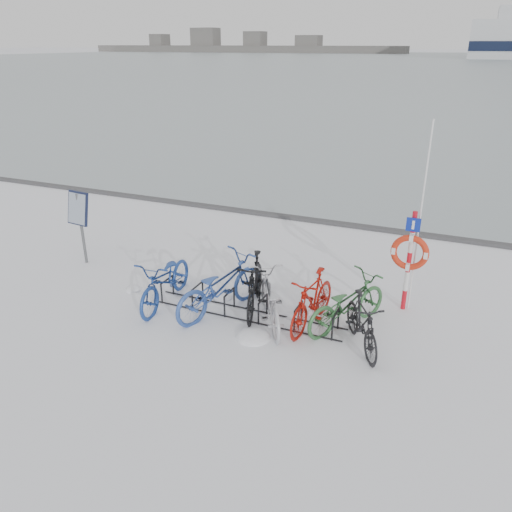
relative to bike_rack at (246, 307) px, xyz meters
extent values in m
plane|color=white|center=(0.00, 0.00, -0.18)|extent=(900.00, 900.00, 0.00)
cube|color=#95A3A8|center=(0.00, 155.00, -0.17)|extent=(400.00, 298.00, 0.02)
cube|color=#3F3F42|center=(0.00, 5.90, -0.13)|extent=(400.00, 0.25, 0.10)
cylinder|color=black|center=(-1.80, -0.22, 0.04)|extent=(0.04, 0.04, 0.44)
cylinder|color=black|center=(-1.80, 0.22, 0.04)|extent=(0.04, 0.04, 0.44)
cylinder|color=black|center=(-1.80, 0.00, 0.26)|extent=(0.04, 0.44, 0.04)
cylinder|color=black|center=(-1.08, -0.22, 0.04)|extent=(0.04, 0.04, 0.44)
cylinder|color=black|center=(-1.08, 0.22, 0.04)|extent=(0.04, 0.04, 0.44)
cylinder|color=black|center=(-1.08, 0.00, 0.26)|extent=(0.04, 0.44, 0.04)
cylinder|color=black|center=(-0.36, -0.22, 0.04)|extent=(0.04, 0.04, 0.44)
cylinder|color=black|center=(-0.36, 0.22, 0.04)|extent=(0.04, 0.04, 0.44)
cylinder|color=black|center=(-0.36, 0.00, 0.26)|extent=(0.04, 0.44, 0.04)
cylinder|color=black|center=(0.36, -0.22, 0.04)|extent=(0.04, 0.04, 0.44)
cylinder|color=black|center=(0.36, 0.22, 0.04)|extent=(0.04, 0.04, 0.44)
cylinder|color=black|center=(0.36, 0.00, 0.26)|extent=(0.04, 0.44, 0.04)
cylinder|color=black|center=(1.08, -0.22, 0.04)|extent=(0.04, 0.04, 0.44)
cylinder|color=black|center=(1.08, 0.22, 0.04)|extent=(0.04, 0.04, 0.44)
cylinder|color=black|center=(1.08, 0.00, 0.26)|extent=(0.04, 0.44, 0.04)
cylinder|color=black|center=(1.80, -0.22, 0.04)|extent=(0.04, 0.04, 0.44)
cylinder|color=black|center=(1.80, 0.22, 0.04)|extent=(0.04, 0.04, 0.44)
cylinder|color=black|center=(1.80, 0.00, 0.26)|extent=(0.04, 0.44, 0.04)
cylinder|color=black|center=(0.00, -0.22, -0.16)|extent=(4.00, 0.03, 0.03)
cylinder|color=black|center=(0.00, 0.22, -0.16)|extent=(4.00, 0.03, 0.03)
cylinder|color=#595B5E|center=(-4.66, 0.84, 0.69)|extent=(0.07, 0.07, 1.74)
cube|color=black|center=(-4.66, 0.81, 1.22)|extent=(0.62, 0.29, 0.79)
cube|color=#8C99AD|center=(-4.66, 0.77, 1.22)|extent=(0.56, 0.22, 0.70)
cylinder|color=red|center=(2.83, 1.50, 0.03)|extent=(0.09, 0.09, 0.41)
cylinder|color=silver|center=(2.83, 1.50, 0.44)|extent=(0.09, 0.09, 0.41)
cylinder|color=red|center=(2.83, 1.50, 0.85)|extent=(0.09, 0.09, 0.41)
cylinder|color=silver|center=(2.83, 1.50, 1.26)|extent=(0.09, 0.09, 0.41)
cylinder|color=red|center=(2.83, 1.50, 1.68)|extent=(0.09, 0.09, 0.41)
torus|color=red|center=(2.83, 1.41, 1.09)|extent=(0.72, 0.12, 0.72)
cube|color=#0D2399|center=(2.83, 1.42, 1.65)|extent=(0.26, 0.03, 0.26)
cylinder|color=silver|center=(2.92, 1.55, 1.70)|extent=(0.03, 0.03, 3.75)
cube|color=#484848|center=(-120.00, 260.00, 1.57)|extent=(180.00, 12.00, 3.50)
cube|color=#484848|center=(-150.00, 260.00, 5.32)|extent=(24.00, 10.00, 8.00)
cube|color=#484848|center=(-90.00, 260.00, 4.82)|extent=(20.00, 10.00, 6.00)
imported|color=navy|center=(-1.73, -0.13, 0.36)|extent=(0.89, 2.11, 1.08)
imported|color=#2C4B95|center=(-0.55, -0.02, 0.41)|extent=(1.54, 2.38, 1.18)
imported|color=black|center=(0.06, 0.32, 0.40)|extent=(1.03, 2.01, 1.16)
imported|color=#AEAFB6|center=(0.52, -0.06, 0.33)|extent=(1.57, 2.01, 1.02)
imported|color=#9A1209|center=(1.29, 0.18, 0.37)|extent=(0.76, 1.88, 1.10)
imported|color=#2F6335|center=(1.91, 0.38, 0.34)|extent=(1.59, 2.08, 1.05)
imported|color=black|center=(2.31, -0.20, 0.32)|extent=(1.23, 1.68, 1.00)
ellipsoid|color=white|center=(0.87, 0.32, -0.18)|extent=(0.33, 0.33, 0.11)
ellipsoid|color=white|center=(1.03, 0.69, -0.18)|extent=(0.48, 0.48, 0.17)
ellipsoid|color=white|center=(-2.72, 0.06, -0.18)|extent=(0.36, 0.36, 0.13)
ellipsoid|color=white|center=(0.45, -0.68, -0.18)|extent=(0.64, 0.64, 0.22)
ellipsoid|color=white|center=(-0.77, 0.50, -0.18)|extent=(0.45, 0.45, 0.16)
camera|label=1|loc=(3.54, -7.86, 4.79)|focal=35.00mm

